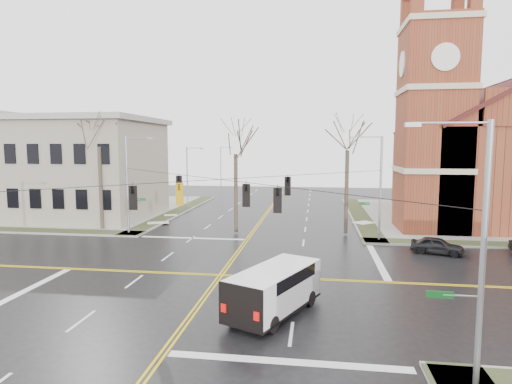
# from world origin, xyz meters

# --- Properties ---
(ground) EXTENTS (120.00, 120.00, 0.00)m
(ground) POSITION_xyz_m (0.00, 0.00, 0.00)
(ground) COLOR black
(ground) RESTS_ON ground
(sidewalks) EXTENTS (80.00, 80.00, 0.17)m
(sidewalks) POSITION_xyz_m (0.00, 0.00, 0.08)
(sidewalks) COLOR gray
(sidewalks) RESTS_ON ground
(road_markings) EXTENTS (100.00, 100.00, 0.01)m
(road_markings) POSITION_xyz_m (0.00, 0.00, 0.01)
(road_markings) COLOR gold
(road_markings) RESTS_ON ground
(church) EXTENTS (24.28, 27.48, 27.50)m
(church) POSITION_xyz_m (24.76, 24.78, 8.43)
(church) COLOR maroon
(church) RESTS_ON ground
(civic_building_a) EXTENTS (18.00, 14.00, 11.00)m
(civic_building_a) POSITION_xyz_m (-22.00, 20.00, 5.50)
(civic_building_a) COLOR gray
(civic_building_a) RESTS_ON ground
(signal_pole_ne) EXTENTS (2.75, 0.22, 9.00)m
(signal_pole_ne) POSITION_xyz_m (11.32, 11.50, 4.95)
(signal_pole_ne) COLOR gray
(signal_pole_ne) RESTS_ON ground
(signal_pole_nw) EXTENTS (2.75, 0.22, 9.00)m
(signal_pole_nw) POSITION_xyz_m (-11.32, 11.50, 4.95)
(signal_pole_nw) COLOR gray
(signal_pole_nw) RESTS_ON ground
(signal_pole_se) EXTENTS (2.75, 0.22, 9.00)m
(signal_pole_se) POSITION_xyz_m (11.32, -11.50, 4.95)
(signal_pole_se) COLOR gray
(signal_pole_se) RESTS_ON ground
(span_wires) EXTENTS (23.02, 23.02, 0.03)m
(span_wires) POSITION_xyz_m (0.00, 0.00, 6.20)
(span_wires) COLOR black
(span_wires) RESTS_ON ground
(traffic_signals) EXTENTS (8.21, 8.26, 1.30)m
(traffic_signals) POSITION_xyz_m (-0.00, -0.67, 5.45)
(traffic_signals) COLOR black
(traffic_signals) RESTS_ON ground
(streetlight_north_a) EXTENTS (2.30, 0.20, 8.00)m
(streetlight_north_a) POSITION_xyz_m (-10.65, 28.00, 4.47)
(streetlight_north_a) COLOR gray
(streetlight_north_a) RESTS_ON ground
(streetlight_north_b) EXTENTS (2.30, 0.20, 8.00)m
(streetlight_north_b) POSITION_xyz_m (-10.65, 48.00, 4.47)
(streetlight_north_b) COLOR gray
(streetlight_north_b) RESTS_ON ground
(cargo_van) EXTENTS (4.59, 6.40, 2.28)m
(cargo_van) POSITION_xyz_m (4.13, -5.63, 1.35)
(cargo_van) COLOR white
(cargo_van) RESTS_ON ground
(parked_car_a) EXTENTS (4.13, 2.71, 1.31)m
(parked_car_a) POSITION_xyz_m (15.32, 7.71, 0.65)
(parked_car_a) COLOR black
(parked_car_a) RESTS_ON ground
(tree_nw_far) EXTENTS (4.00, 4.00, 12.08)m
(tree_nw_far) POSITION_xyz_m (-14.88, 12.85, 8.74)
(tree_nw_far) COLOR #3D3327
(tree_nw_far) RESTS_ON ground
(tree_nw_near) EXTENTS (4.00, 4.00, 11.08)m
(tree_nw_near) POSITION_xyz_m (-1.46, 13.01, 8.02)
(tree_nw_near) COLOR #3D3327
(tree_nw_near) RESTS_ON ground
(tree_ne) EXTENTS (4.00, 4.00, 11.58)m
(tree_ne) POSITION_xyz_m (8.80, 13.86, 8.38)
(tree_ne) COLOR #3D3327
(tree_ne) RESTS_ON ground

